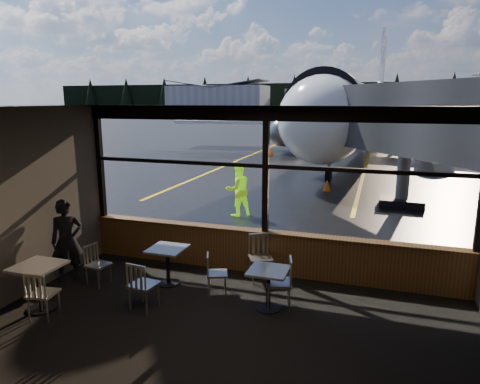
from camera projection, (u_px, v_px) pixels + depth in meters
The scene contains 30 objects.
ground_plane at pixel (373, 113), 120.65m from camera, with size 520.00×520.00×0.00m, color black.
carpet_floor at pixel (213, 348), 6.33m from camera, with size 8.00×6.00×0.01m, color black.
ceiling at pixel (209, 108), 5.59m from camera, with size 8.00×6.00×0.04m, color #38332D.
wall_back at pixel (60, 355), 3.17m from camera, with size 8.00×0.04×3.50m, color #514A41.
window_sill at pixel (265, 253), 9.02m from camera, with size 8.00×0.28×0.90m, color #57351A.
window_header at pixel (267, 113), 8.41m from camera, with size 8.00×0.18×0.30m, color black.
mullion_left at pixel (100, 162), 9.85m from camera, with size 0.12×0.12×2.60m, color black.
mullion_centre at pixel (266, 171), 8.66m from camera, with size 0.12×0.12×2.60m, color black.
window_transom at pixel (266, 166), 8.63m from camera, with size 8.00×0.10×0.08m, color black.
airliner at pixel (364, 76), 28.58m from camera, with size 28.28×33.94×10.37m, color white, non-canonical shape.
jet_bridge at pixel (431, 144), 12.65m from camera, with size 8.75×10.70×4.67m, color #272729, non-canonical shape.
cafe_table_near at pixel (268, 289), 7.46m from camera, with size 0.67×0.67×0.74m, color #9E9991, non-canonical shape.
cafe_table_mid at pixel (168, 266), 8.48m from camera, with size 0.69×0.69×0.76m, color gray, non-canonical shape.
cafe_table_left at pixel (40, 287), 7.43m from camera, with size 0.75×0.75×0.83m, color #A49E97, non-canonical shape.
chair_near_e at pixel (279, 283), 7.49m from camera, with size 0.51×0.51×0.93m, color beige, non-canonical shape.
chair_near_w at pixel (217, 274), 8.05m from camera, with size 0.44×0.44×0.80m, color #B9B3A7, non-canonical shape.
chair_near_n at pixel (260, 258), 8.64m from camera, with size 0.51×0.51×0.94m, color #AEA89D, non-canonical shape.
chair_mid_s at pixel (144, 285), 7.42m from camera, with size 0.50×0.50×0.92m, color #B5AFA4, non-canonical shape.
chair_mid_w at pixel (98, 265), 8.43m from camera, with size 0.45×0.45×0.83m, color #B2ADA1, non-canonical shape.
chair_left_s at pixel (43, 294), 7.13m from camera, with size 0.48×0.48×0.87m, color beige, non-canonical shape.
passenger at pixel (67, 241), 8.59m from camera, with size 0.61×0.40×1.68m, color black.
ground_crew at pixel (238, 190), 13.49m from camera, with size 0.82×0.64×1.68m, color #BFF219.
cone_nose at pixel (327, 185), 17.30m from camera, with size 0.32×0.32×0.45m, color #F55107.
cone_wing at pixel (271, 152), 28.36m from camera, with size 0.36×0.36×0.50m, color #F65107.
hangar_left at pixel (218, 96), 196.47m from camera, with size 45.00×18.00×11.00m, color silver, non-canonical shape.
hangar_mid at pixel (377, 97), 180.01m from camera, with size 38.00×15.00×10.00m, color silver, non-canonical shape.
fuel_tank_a at pixel (305, 102), 186.74m from camera, with size 8.00×8.00×6.00m, color silver.
fuel_tank_b at pixel (328, 102), 183.70m from camera, with size 8.00×8.00×6.00m, color silver.
fuel_tank_c at pixel (352, 102), 180.67m from camera, with size 8.00×8.00×6.00m, color silver.
treeline at pixel (378, 95), 203.03m from camera, with size 360.00×3.00×12.00m, color black.
Camera 1 is at (2.15, -8.29, 3.60)m, focal length 32.00 mm.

